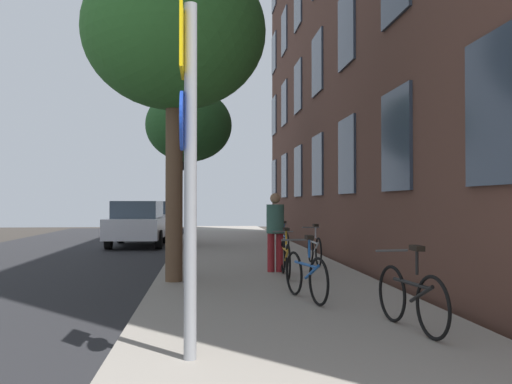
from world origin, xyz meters
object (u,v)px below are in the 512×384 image
Objects in this scene: sign_post at (188,150)px; bicycle_0 at (411,297)px; bicycle_3 at (314,249)px; pedestrian_0 at (275,227)px; tree_far at (189,126)px; traffic_light at (186,177)px; bicycle_1 at (306,275)px; car_0 at (138,223)px; bicycle_4 at (283,240)px; car_1 at (154,218)px; bicycle_2 at (285,257)px; tree_near at (174,34)px.

bicycle_0 is at bearing 20.92° from sign_post.
pedestrian_0 is at bearing -131.42° from bicycle_3.
tree_far reaches higher than bicycle_3.
traffic_light reaches higher than bicycle_1.
tree_far is at bearing -46.26° from car_0.
bicycle_3 is 0.37× the size of car_0.
car_1 reaches higher than bicycle_4.
tree_far is at bearing 105.26° from bicycle_2.
car_1 reaches higher than bicycle_1.
bicycle_2 is 0.99m from pedestrian_0.
pedestrian_0 is (2.00, -6.88, -3.03)m from tree_far.
bicycle_3 is 9.05m from car_0.
bicycle_1 is at bearing -79.02° from tree_far.
pedestrian_0 is at bearing -75.63° from traffic_light.
traffic_light is at bearing 114.50° from bicycle_3.
bicycle_4 is 12.55m from car_1.
traffic_light reaches higher than bicycle_3.
traffic_light is 2.16× the size of bicycle_4.
sign_post reaches higher than bicycle_2.
bicycle_1 is 0.98× the size of bicycle_3.
tree_far reaches higher than pedestrian_0.
bicycle_4 is at bearing -67.98° from car_1.
car_1 is (-4.00, 16.91, 0.34)m from bicycle_2.
bicycle_3 is (3.15, 2.49, -4.26)m from tree_near.
tree_far is 1.32× the size of car_1.
bicycle_0 is at bearing -71.91° from car_0.
tree_far is at bearing 89.55° from tree_near.
sign_post is 13.59m from tree_far.
tree_far reaches higher than bicycle_2.
bicycle_0 is 6.82m from bicycle_3.
pedestrian_0 reaches higher than bicycle_4.
bicycle_3 is at bearing -65.50° from traffic_light.
bicycle_3 is 1.74m from pedestrian_0.
traffic_light is at bearing 102.13° from bicycle_0.
pedestrian_0 is at bearing -100.19° from bicycle_4.
car_0 is at bearing 133.74° from tree_far.
bicycle_1 is 1.03× the size of bicycle_4.
bicycle_3 is 15.69m from car_1.
bicycle_1 is 12.90m from car_0.
bicycle_4 is (2.87, 5.73, -4.28)m from tree_near.
bicycle_0 is 0.97× the size of bicycle_3.
tree_far is 9.96m from car_1.
traffic_light is at bearing -77.18° from car_1.
tree_near is at bearing 124.03° from bicycle_0.
tree_near is at bearing -168.23° from bicycle_2.
tree_near is 3.64× the size of bicycle_3.
bicycle_0 reaches higher than bicycle_3.
bicycle_2 is at bearing 99.04° from bicycle_0.
tree_near reaches higher than bicycle_1.
bicycle_2 is 5.32m from bicycle_4.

